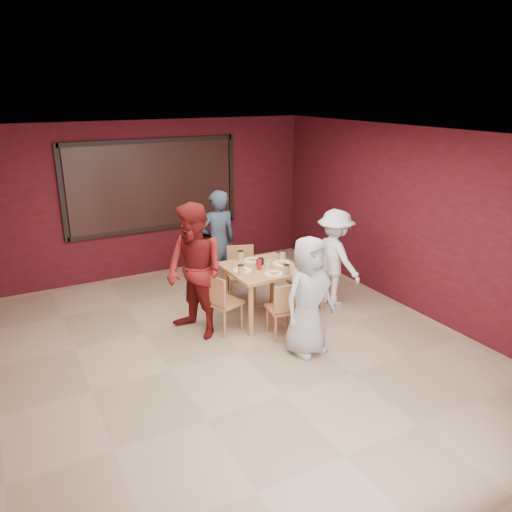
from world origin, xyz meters
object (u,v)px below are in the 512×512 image
diner_left (195,271)px  diner_right (335,258)px  chair_front (284,307)px  chair_left (221,300)px  chair_right (310,276)px  diner_back (218,242)px  diner_front (309,296)px  chair_back (241,271)px  dining_table (262,274)px

diner_left → diner_right: 2.35m
chair_front → chair_left: (-0.70, 0.58, 0.03)m
chair_right → diner_back: (-0.98, 1.29, 0.36)m
diner_back → diner_front: bearing=94.0°
chair_back → diner_back: 0.66m
dining_table → chair_right: (0.84, -0.01, -0.19)m
diner_back → diner_left: size_ratio=0.93×
chair_right → diner_right: diner_right is taller
diner_front → diner_right: diner_front is taller
chair_left → diner_left: 0.56m
dining_table → diner_back: 1.30m
chair_front → diner_back: 2.02m
dining_table → diner_back: (-0.14, 1.28, 0.16)m
chair_right → diner_front: bearing=-125.3°
dining_table → chair_back: dining_table is taller
chair_left → chair_back: bearing=49.0°
chair_front → chair_back: bearing=87.0°
diner_front → diner_right: size_ratio=1.02×
chair_back → chair_left: bearing=-131.0°
chair_back → chair_right: bearing=-44.0°
diner_left → chair_front: bearing=36.9°
chair_front → diner_left: size_ratio=0.44×
diner_left → diner_right: (2.34, -0.04, -0.17)m
diner_right → diner_back: bearing=39.4°
chair_left → dining_table: bearing=9.4°
chair_right → dining_table: bearing=179.2°
dining_table → diner_left: 1.09m
diner_front → diner_right: 1.68m
chair_back → diner_left: bearing=-144.7°
diner_left → diner_front: bearing=24.1°
diner_back → diner_left: diner_left is taller
chair_back → diner_front: size_ratio=0.57×
diner_right → chair_right: bearing=77.4°
diner_front → diner_left: bearing=122.5°
dining_table → diner_front: (0.03, -1.17, 0.08)m
diner_front → chair_back: bearing=79.1°
chair_front → diner_front: diner_front is taller
chair_front → diner_front: (0.07, -0.47, 0.32)m
dining_table → diner_front: diner_front is taller
chair_right → diner_right: bearing=-5.2°
diner_back → diner_left: 1.59m
diner_right → dining_table: bearing=80.3°
chair_front → diner_right: (1.32, 0.65, 0.31)m
chair_right → diner_right: (0.44, -0.04, 0.25)m
chair_left → diner_back: bearing=66.8°
chair_right → diner_left: 1.95m
diner_front → diner_left: size_ratio=0.84×
chair_left → diner_right: (2.02, 0.07, 0.28)m
diner_back → diner_right: (1.42, -1.33, -0.11)m
chair_back → chair_left: chair_back is taller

